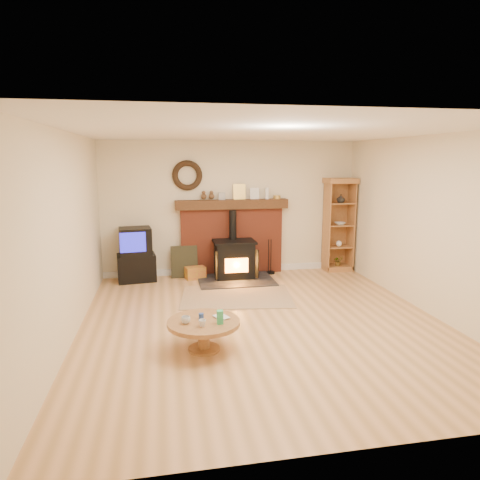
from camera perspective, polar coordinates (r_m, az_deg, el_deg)
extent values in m
plane|color=#B3834A|center=(6.12, 3.06, -10.88)|extent=(5.50, 5.50, 0.00)
cube|color=beige|center=(8.44, -1.18, 4.25)|extent=(5.00, 0.02, 2.60)
cube|color=beige|center=(3.23, 14.73, -6.81)|extent=(5.00, 0.02, 2.60)
cube|color=beige|center=(5.73, -21.90, 0.38)|extent=(0.02, 5.50, 2.60)
cube|color=beige|center=(6.80, 24.14, 1.73)|extent=(0.02, 5.50, 2.60)
cube|color=white|center=(5.70, 3.33, 14.20)|extent=(5.00, 5.50, 0.02)
cube|color=white|center=(8.65, -1.13, -3.95)|extent=(5.00, 0.04, 0.12)
torus|color=black|center=(8.24, -7.04, 8.55)|extent=(0.57, 0.11, 0.57)
cube|color=#973C26|center=(8.47, -1.09, -0.18)|extent=(2.00, 0.15, 1.30)
cube|color=#331D10|center=(8.33, -1.06, 4.78)|extent=(2.20, 0.22, 0.18)
cube|color=#999999|center=(8.29, -2.45, 5.86)|extent=(0.13, 0.05, 0.14)
cube|color=gold|center=(8.36, -0.08, 6.46)|extent=(0.24, 0.06, 0.30)
cube|color=white|center=(8.42, 1.94, 6.21)|extent=(0.18, 0.05, 0.22)
cylinder|color=white|center=(8.46, 3.63, 6.22)|extent=(0.08, 0.08, 0.22)
cylinder|color=gold|center=(8.51, 4.94, 5.72)|extent=(0.14, 0.14, 0.07)
cube|color=black|center=(8.06, -0.53, -5.38)|extent=(1.40, 1.00, 0.03)
cube|color=black|center=(8.16, -0.78, -2.65)|extent=(0.72, 0.51, 0.67)
cube|color=black|center=(8.09, -0.78, -0.22)|extent=(0.79, 0.56, 0.04)
cylinder|color=black|center=(8.18, -0.96, 2.04)|extent=(0.14, 0.14, 0.56)
cube|color=orange|center=(7.92, -0.45, -3.42)|extent=(0.43, 0.02, 0.27)
cube|color=black|center=(7.92, -2.87, -3.27)|extent=(0.17, 0.23, 0.53)
cube|color=black|center=(8.03, 1.78, -3.07)|extent=(0.17, 0.23, 0.53)
cube|color=brown|center=(7.17, -0.50, -7.52)|extent=(1.95, 1.47, 0.01)
cube|color=black|center=(8.26, -13.62, -3.59)|extent=(0.74, 0.56, 0.50)
cube|color=black|center=(8.16, -13.77, -0.15)|extent=(0.62, 0.54, 0.50)
cube|color=#1918AF|center=(7.91, -14.09, -0.31)|extent=(0.45, 0.07, 0.36)
cube|color=#985731|center=(9.06, 12.79, -3.60)|extent=(0.54, 0.40, 0.10)
cube|color=#985731|center=(9.06, 12.55, 1.99)|extent=(0.54, 0.02, 1.73)
cube|color=#985731|center=(8.79, 11.45, 1.77)|extent=(0.02, 0.40, 1.73)
cube|color=#985731|center=(9.00, 14.55, 1.85)|extent=(0.02, 0.40, 1.73)
cube|color=#985731|center=(8.80, 13.27, 7.71)|extent=(0.60, 0.44, 0.10)
cube|color=#985731|center=(8.97, 12.90, -0.85)|extent=(0.50, 0.36, 0.02)
cube|color=#985731|center=(8.89, 13.02, 1.96)|extent=(0.50, 0.36, 0.02)
cube|color=#985731|center=(8.84, 13.15, 4.82)|extent=(0.50, 0.36, 0.02)
imported|color=white|center=(8.78, 13.30, 5.40)|extent=(0.16, 0.16, 0.17)
imported|color=white|center=(8.84, 13.16, 2.15)|extent=(0.21, 0.21, 0.05)
sphere|color=white|center=(8.91, 13.05, -0.47)|extent=(0.12, 0.12, 0.12)
imported|color=#38AD6C|center=(8.98, 12.95, -2.73)|extent=(0.19, 0.16, 0.21)
cube|color=#B9C80E|center=(8.24, -5.98, -4.37)|extent=(0.41, 0.31, 0.23)
cube|color=black|center=(8.32, -7.43, -2.88)|extent=(0.51, 0.14, 0.61)
cylinder|color=black|center=(8.60, 4.12, -4.35)|extent=(0.16, 0.16, 0.04)
cylinder|color=black|center=(8.50, 3.82, -2.22)|extent=(0.02, 0.02, 0.70)
cylinder|color=black|center=(8.52, 4.15, -2.21)|extent=(0.02, 0.02, 0.70)
cylinder|color=brown|center=(5.31, -4.82, -14.25)|extent=(0.38, 0.38, 0.03)
cylinder|color=brown|center=(5.24, -4.85, -12.68)|extent=(0.14, 0.14, 0.30)
cylinder|color=brown|center=(5.18, -4.88, -10.92)|extent=(0.87, 0.87, 0.05)
imported|color=white|center=(5.09, -7.24, -10.53)|extent=(0.11, 0.11, 0.08)
imported|color=white|center=(4.99, -5.05, -10.98)|extent=(0.09, 0.09, 0.08)
imported|color=#4C331E|center=(5.20, -3.20, -10.38)|extent=(0.14, 0.19, 0.02)
cylinder|color=#264391|center=(5.21, -5.19, -10.09)|extent=(0.06, 0.06, 0.07)
cube|color=#38AD6C|center=(5.04, -2.68, -10.23)|extent=(0.07, 0.07, 0.16)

